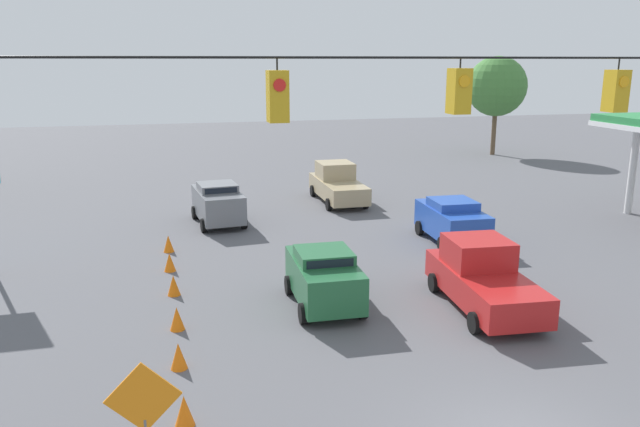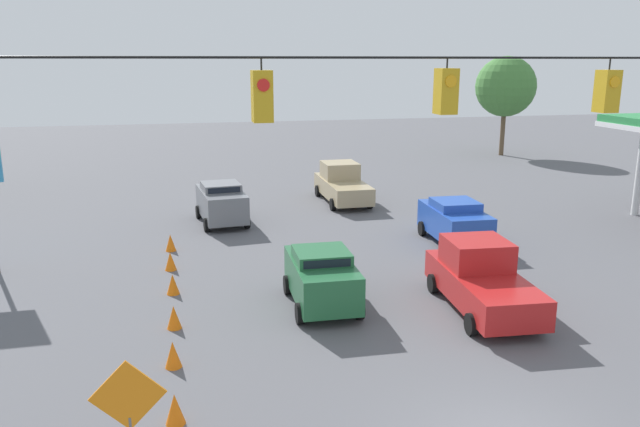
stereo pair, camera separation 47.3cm
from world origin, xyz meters
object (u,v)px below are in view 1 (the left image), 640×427
object	(u,v)px
pickup_truck_red_crossing_near	(483,278)
traffic_cone_second	(179,356)
pickup_truck_tan_oncoming_deep	(337,184)
traffic_cone_farthest	(169,244)
sedan_blue_oncoming_far	(452,220)
sedan_grey_withflow_far	(218,203)
traffic_cone_fourth	(174,285)
sedan_green_withflow_mid	(324,277)
traffic_cone_nearest	(184,411)
traffic_cone_third	(177,318)
overhead_signal_span	(532,190)
tree_horizon_right	(497,87)
traffic_cone_fifth	(170,262)
work_zone_sign	(144,409)

from	to	relation	value
pickup_truck_red_crossing_near	traffic_cone_second	bearing A→B (deg)	10.83
pickup_truck_tan_oncoming_deep	traffic_cone_farthest	xyz separation A→B (m)	(9.27, 7.33, -0.63)
sedan_blue_oncoming_far	sedan_grey_withflow_far	bearing A→B (deg)	-30.80
pickup_truck_tan_oncoming_deep	traffic_cone_fourth	xyz separation A→B (m)	(9.20, 12.35, -0.63)
sedan_green_withflow_mid	traffic_cone_second	bearing A→B (deg)	34.12
sedan_grey_withflow_far	traffic_cone_fourth	xyz separation A→B (m)	(2.34, 9.10, -0.67)
sedan_grey_withflow_far	sedan_blue_oncoming_far	bearing A→B (deg)	149.20
sedan_grey_withflow_far	traffic_cone_nearest	size ratio (longest dim) A/B	6.02
traffic_cone_nearest	traffic_cone_farthest	bearing A→B (deg)	-89.64
sedan_blue_oncoming_far	pickup_truck_tan_oncoming_deep	distance (m)	9.23
traffic_cone_nearest	sedan_grey_withflow_far	bearing A→B (deg)	-97.81
pickup_truck_tan_oncoming_deep	traffic_cone_third	bearing A→B (deg)	58.84
pickup_truck_red_crossing_near	traffic_cone_farthest	world-z (taller)	pickup_truck_red_crossing_near
traffic_cone_fourth	overhead_signal_span	bearing A→B (deg)	122.90
traffic_cone_farthest	tree_horizon_right	size ratio (longest dim) A/B	0.09
overhead_signal_span	sedan_green_withflow_mid	world-z (taller)	overhead_signal_span
traffic_cone_fifth	traffic_cone_farthest	world-z (taller)	same
traffic_cone_farthest	pickup_truck_red_crossing_near	bearing A→B (deg)	138.32
work_zone_sign	tree_horizon_right	xyz separation A→B (m)	(-27.26, -36.64, 3.57)
sedan_blue_oncoming_far	tree_horizon_right	bearing A→B (deg)	-123.11
sedan_green_withflow_mid	tree_horizon_right	distance (m)	36.13
pickup_truck_red_crossing_near	pickup_truck_tan_oncoming_deep	bearing A→B (deg)	-89.12
overhead_signal_span	pickup_truck_red_crossing_near	size ratio (longest dim) A/B	4.33
pickup_truck_red_crossing_near	traffic_cone_nearest	size ratio (longest dim) A/B	7.62
traffic_cone_third	traffic_cone_fifth	world-z (taller)	same
traffic_cone_second	tree_horizon_right	xyz separation A→B (m)	(-26.60, -31.46, 5.20)
sedan_green_withflow_mid	traffic_cone_fifth	world-z (taller)	sedan_green_withflow_mid
sedan_grey_withflow_far	traffic_cone_third	world-z (taller)	sedan_grey_withflow_far
traffic_cone_fourth	pickup_truck_red_crossing_near	bearing A→B (deg)	159.91
pickup_truck_red_crossing_near	work_zone_sign	size ratio (longest dim) A/B	1.88
traffic_cone_nearest	tree_horizon_right	bearing A→B (deg)	-127.94
traffic_cone_nearest	traffic_cone_fourth	size ratio (longest dim) A/B	1.00
overhead_signal_span	traffic_cone_nearest	bearing A→B (deg)	-18.70
traffic_cone_nearest	traffic_cone_third	distance (m)	5.05
work_zone_sign	traffic_cone_nearest	bearing A→B (deg)	-104.95
traffic_cone_third	pickup_truck_red_crossing_near	bearing A→B (deg)	176.28
work_zone_sign	overhead_signal_span	bearing A→B (deg)	-177.27
sedan_blue_oncoming_far	traffic_cone_fifth	xyz separation A→B (m)	(11.85, 0.94, -0.62)
traffic_cone_fifth	overhead_signal_span	bearing A→B (deg)	117.61
traffic_cone_fifth	pickup_truck_tan_oncoming_deep	bearing A→B (deg)	-133.41
traffic_cone_third	tree_horizon_right	distance (m)	39.70
traffic_cone_second	work_zone_sign	bearing A→B (deg)	82.83
sedan_blue_oncoming_far	work_zone_sign	size ratio (longest dim) A/B	1.48
sedan_grey_withflow_far	traffic_cone_nearest	distance (m)	17.17
traffic_cone_fourth	work_zone_sign	world-z (taller)	work_zone_sign
traffic_cone_third	traffic_cone_fifth	distance (m)	5.38
pickup_truck_red_crossing_near	work_zone_sign	distance (m)	12.34
pickup_truck_red_crossing_near	traffic_cone_fifth	distance (m)	11.27
traffic_cone_nearest	traffic_cone_fourth	distance (m)	7.89
work_zone_sign	sedan_grey_withflow_far	bearing A→B (deg)	-98.76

